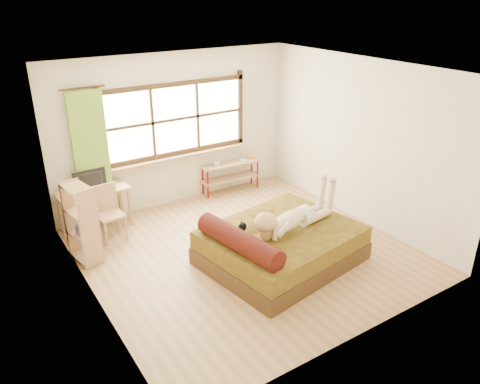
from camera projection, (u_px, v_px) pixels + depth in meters
floor at (246, 251)px, 7.09m from camera, size 4.50×4.50×0.00m
ceiling at (247, 70)px, 5.99m from camera, size 4.50×4.50×0.00m
wall_back at (176, 130)px, 8.27m from camera, size 4.50×0.00×4.50m
wall_front at (367, 234)px, 4.81m from camera, size 4.50×0.00×4.50m
wall_left at (85, 206)px, 5.42m from camera, size 0.00×4.50×4.50m
wall_right at (360, 142)px, 7.66m from camera, size 0.00×4.50×4.50m
window at (176, 122)px, 8.18m from camera, size 2.80×0.16×1.46m
curtain at (92, 159)px, 7.48m from camera, size 0.55×0.10×2.20m
bed at (279, 245)px, 6.70m from camera, size 2.31×1.97×0.79m
woman at (293, 208)px, 6.55m from camera, size 1.51×0.63×0.63m
kitten at (235, 232)px, 6.31m from camera, size 0.33×0.17×0.25m
desk at (94, 195)px, 7.52m from camera, size 1.14×0.57×0.69m
monitor at (91, 180)px, 7.46m from camera, size 0.54×0.10×0.31m
chair at (108, 209)px, 7.33m from camera, size 0.41×0.41×0.87m
pipe_shelf at (231, 170)px, 9.02m from camera, size 1.19×0.39×0.66m
cup at (217, 163)px, 8.78m from camera, size 0.13×0.13×0.10m
book at (239, 160)px, 9.04m from camera, size 0.16×0.21×0.02m
bookshelf at (82, 223)px, 6.64m from camera, size 0.38×0.56×1.18m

